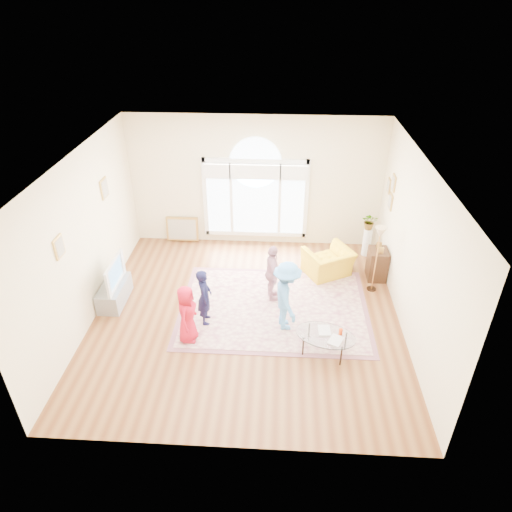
# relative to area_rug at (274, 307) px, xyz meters

# --- Properties ---
(ground) EXTENTS (6.00, 6.00, 0.00)m
(ground) POSITION_rel_area_rug_xyz_m (-0.54, -0.27, -0.01)
(ground) COLOR brown
(ground) RESTS_ON ground
(room_shell) EXTENTS (6.00, 6.00, 6.00)m
(room_shell) POSITION_rel_area_rug_xyz_m (-0.53, 2.56, 1.56)
(room_shell) COLOR beige
(room_shell) RESTS_ON ground
(area_rug) EXTENTS (3.60, 2.60, 0.02)m
(area_rug) POSITION_rel_area_rug_xyz_m (0.00, 0.00, 0.00)
(area_rug) COLOR beige
(area_rug) RESTS_ON ground
(rug_border) EXTENTS (3.80, 2.80, 0.01)m
(rug_border) POSITION_rel_area_rug_xyz_m (-0.00, -0.00, -0.00)
(rug_border) COLOR #83505C
(rug_border) RESTS_ON ground
(tv_console) EXTENTS (0.45, 1.00, 0.42)m
(tv_console) POSITION_rel_area_rug_xyz_m (-3.29, 0.03, 0.20)
(tv_console) COLOR gray
(tv_console) RESTS_ON ground
(television) EXTENTS (0.16, 0.99, 0.57)m
(television) POSITION_rel_area_rug_xyz_m (-3.28, 0.03, 0.69)
(television) COLOR black
(television) RESTS_ON tv_console
(coffee_table) EXTENTS (1.22, 0.97, 0.54)m
(coffee_table) POSITION_rel_area_rug_xyz_m (0.93, -1.24, 0.39)
(coffee_table) COLOR silver
(coffee_table) RESTS_ON ground
(armchair) EXTENTS (1.25, 1.20, 0.63)m
(armchair) POSITION_rel_area_rug_xyz_m (1.17, 1.31, 0.30)
(armchair) COLOR yellow
(armchair) RESTS_ON ground
(side_cabinet) EXTENTS (0.40, 0.50, 0.70)m
(side_cabinet) POSITION_rel_area_rug_xyz_m (2.24, 1.25, 0.34)
(side_cabinet) COLOR black
(side_cabinet) RESTS_ON ground
(floor_lamp) EXTENTS (0.28, 0.28, 1.51)m
(floor_lamp) POSITION_rel_area_rug_xyz_m (2.09, 0.78, 1.27)
(floor_lamp) COLOR black
(floor_lamp) RESTS_ON ground
(plant_pedestal) EXTENTS (0.20, 0.20, 0.70)m
(plant_pedestal) POSITION_rel_area_rug_xyz_m (2.16, 2.23, 0.34)
(plant_pedestal) COLOR white
(plant_pedestal) RESTS_ON ground
(potted_plant) EXTENTS (0.41, 0.37, 0.40)m
(potted_plant) POSITION_rel_area_rug_xyz_m (2.16, 2.23, 0.89)
(potted_plant) COLOR #33722D
(potted_plant) RESTS_ON plant_pedestal
(leaning_picture) EXTENTS (0.80, 0.14, 0.62)m
(leaning_picture) POSITION_rel_area_rug_xyz_m (-2.38, 2.63, -0.01)
(leaning_picture) COLOR tan
(leaning_picture) RESTS_ON ground
(child_red) EXTENTS (0.41, 0.59, 1.14)m
(child_red) POSITION_rel_area_rug_xyz_m (-1.55, -1.03, 0.58)
(child_red) COLOR red
(child_red) RESTS_ON area_rug
(child_navy) EXTENTS (0.33, 0.45, 1.16)m
(child_navy) POSITION_rel_area_rug_xyz_m (-1.31, -0.51, 0.59)
(child_navy) COLOR #121335
(child_navy) RESTS_ON area_rug
(child_pink) EXTENTS (0.44, 0.77, 1.24)m
(child_pink) POSITION_rel_area_rug_xyz_m (-0.05, 0.31, 0.63)
(child_pink) COLOR #CB90A3
(child_pink) RESTS_ON area_rug
(child_blue) EXTENTS (0.72, 1.01, 1.41)m
(child_blue) POSITION_rel_area_rug_xyz_m (0.24, -0.57, 0.72)
(child_blue) COLOR #5299E4
(child_blue) RESTS_ON area_rug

